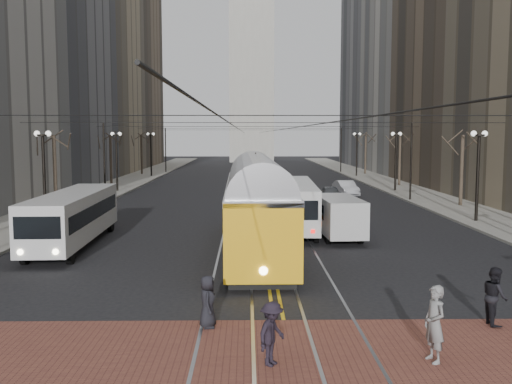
{
  "coord_description": "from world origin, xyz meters",
  "views": [
    {
      "loc": [
        -0.96,
        -17.86,
        5.65
      ],
      "look_at": [
        -0.55,
        8.27,
        3.0
      ],
      "focal_mm": 40.0,
      "sensor_mm": 36.0,
      "label": 1
    }
  ],
  "objects_px": {
    "pedestrian_c": "(495,296)",
    "rear_bus": "(294,206)",
    "sedan_grey": "(331,194)",
    "pedestrian_a": "(208,301)",
    "sedan_silver": "(346,188)",
    "cargo_van": "(339,219)",
    "pedestrian_b": "(435,324)",
    "pedestrian_d": "(272,334)",
    "streetcar": "(257,215)",
    "transit_bus": "(73,219)"
  },
  "relations": [
    {
      "from": "rear_bus",
      "to": "sedan_grey",
      "type": "bearing_deg",
      "value": 75.15
    },
    {
      "from": "cargo_van",
      "to": "pedestrian_d",
      "type": "xyz_separation_m",
      "value": [
        -4.36,
        -16.84,
        -0.33
      ]
    },
    {
      "from": "rear_bus",
      "to": "pedestrian_b",
      "type": "distance_m",
      "value": 19.98
    },
    {
      "from": "transit_bus",
      "to": "pedestrian_c",
      "type": "bearing_deg",
      "value": -39.17
    },
    {
      "from": "transit_bus",
      "to": "sedan_grey",
      "type": "relative_size",
      "value": 2.73
    },
    {
      "from": "cargo_van",
      "to": "pedestrian_c",
      "type": "relative_size",
      "value": 2.95
    },
    {
      "from": "sedan_grey",
      "to": "sedan_silver",
      "type": "height_order",
      "value": "sedan_silver"
    },
    {
      "from": "transit_bus",
      "to": "pedestrian_d",
      "type": "xyz_separation_m",
      "value": [
        9.43,
        -15.29,
        -0.55
      ]
    },
    {
      "from": "cargo_van",
      "to": "pedestrian_c",
      "type": "xyz_separation_m",
      "value": [
        2.38,
        -13.95,
        -0.25
      ]
    },
    {
      "from": "transit_bus",
      "to": "pedestrian_c",
      "type": "distance_m",
      "value": 20.38
    },
    {
      "from": "rear_bus",
      "to": "pedestrian_d",
      "type": "bearing_deg",
      "value": -93.84
    },
    {
      "from": "streetcar",
      "to": "sedan_grey",
      "type": "xyz_separation_m",
      "value": [
        6.54,
        20.12,
        -1.11
      ]
    },
    {
      "from": "sedan_silver",
      "to": "pedestrian_a",
      "type": "bearing_deg",
      "value": -112.74
    },
    {
      "from": "pedestrian_d",
      "to": "pedestrian_a",
      "type": "bearing_deg",
      "value": 64.78
    },
    {
      "from": "cargo_van",
      "to": "pedestrian_b",
      "type": "relative_size",
      "value": 2.65
    },
    {
      "from": "pedestrian_a",
      "to": "pedestrian_b",
      "type": "xyz_separation_m",
      "value": [
        5.8,
        -2.63,
        0.2
      ]
    },
    {
      "from": "pedestrian_b",
      "to": "pedestrian_d",
      "type": "height_order",
      "value": "pedestrian_b"
    },
    {
      "from": "pedestrian_b",
      "to": "rear_bus",
      "type": "bearing_deg",
      "value": 171.18
    },
    {
      "from": "transit_bus",
      "to": "streetcar",
      "type": "height_order",
      "value": "streetcar"
    },
    {
      "from": "rear_bus",
      "to": "pedestrian_d",
      "type": "xyz_separation_m",
      "value": [
        -2.16,
        -20.03,
        -0.6
      ]
    },
    {
      "from": "streetcar",
      "to": "sedan_grey",
      "type": "relative_size",
      "value": 3.81
    },
    {
      "from": "pedestrian_a",
      "to": "sedan_silver",
      "type": "bearing_deg",
      "value": -18.34
    },
    {
      "from": "pedestrian_d",
      "to": "streetcar",
      "type": "bearing_deg",
      "value": 33.07
    },
    {
      "from": "sedan_silver",
      "to": "pedestrian_c",
      "type": "relative_size",
      "value": 2.48
    },
    {
      "from": "sedan_silver",
      "to": "pedestrian_c",
      "type": "bearing_deg",
      "value": -99.53
    },
    {
      "from": "sedan_grey",
      "to": "pedestrian_b",
      "type": "xyz_separation_m",
      "value": [
        -2.35,
        -33.61,
        0.3
      ]
    },
    {
      "from": "sedan_grey",
      "to": "pedestrian_a",
      "type": "bearing_deg",
      "value": -102.96
    },
    {
      "from": "sedan_grey",
      "to": "pedestrian_d",
      "type": "relative_size",
      "value": 2.51
    },
    {
      "from": "cargo_van",
      "to": "pedestrian_c",
      "type": "distance_m",
      "value": 14.15
    },
    {
      "from": "rear_bus",
      "to": "pedestrian_a",
      "type": "xyz_separation_m",
      "value": [
        -3.92,
        -17.25,
        -0.62
      ]
    },
    {
      "from": "sedan_silver",
      "to": "cargo_van",
      "type": "bearing_deg",
      "value": -107.51
    },
    {
      "from": "sedan_silver",
      "to": "pedestrian_d",
      "type": "height_order",
      "value": "pedestrian_d"
    },
    {
      "from": "pedestrian_c",
      "to": "pedestrian_d",
      "type": "height_order",
      "value": "pedestrian_c"
    },
    {
      "from": "transit_bus",
      "to": "pedestrian_d",
      "type": "distance_m",
      "value": 17.97
    },
    {
      "from": "streetcar",
      "to": "pedestrian_b",
      "type": "distance_m",
      "value": 14.15
    },
    {
      "from": "transit_bus",
      "to": "pedestrian_c",
      "type": "height_order",
      "value": "transit_bus"
    },
    {
      "from": "pedestrian_b",
      "to": "pedestrian_c",
      "type": "bearing_deg",
      "value": 121.2
    },
    {
      "from": "streetcar",
      "to": "pedestrian_b",
      "type": "height_order",
      "value": "streetcar"
    },
    {
      "from": "transit_bus",
      "to": "sedan_silver",
      "type": "relative_size",
      "value": 2.52
    },
    {
      "from": "pedestrian_c",
      "to": "pedestrian_d",
      "type": "distance_m",
      "value": 7.34
    },
    {
      "from": "sedan_grey",
      "to": "pedestrian_a",
      "type": "distance_m",
      "value": 32.03
    },
    {
      "from": "pedestrian_a",
      "to": "pedestrian_b",
      "type": "height_order",
      "value": "pedestrian_b"
    },
    {
      "from": "streetcar",
      "to": "rear_bus",
      "type": "xyz_separation_m",
      "value": [
        2.3,
        6.39,
        -0.38
      ]
    },
    {
      "from": "pedestrian_b",
      "to": "pedestrian_d",
      "type": "relative_size",
      "value": 1.22
    },
    {
      "from": "sedan_grey",
      "to": "pedestrian_c",
      "type": "distance_m",
      "value": 30.87
    },
    {
      "from": "pedestrian_c",
      "to": "rear_bus",
      "type": "bearing_deg",
      "value": 15.87
    },
    {
      "from": "sedan_grey",
      "to": "pedestrian_a",
      "type": "xyz_separation_m",
      "value": [
        -8.16,
        -30.98,
        0.11
      ]
    },
    {
      "from": "sedan_silver",
      "to": "pedestrian_d",
      "type": "bearing_deg",
      "value": -109.17
    },
    {
      "from": "pedestrian_d",
      "to": "sedan_silver",
      "type": "bearing_deg",
      "value": 20.07
    },
    {
      "from": "rear_bus",
      "to": "pedestrian_c",
      "type": "relative_size",
      "value": 6.21
    }
  ]
}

